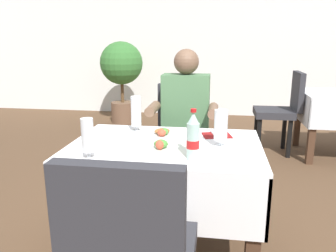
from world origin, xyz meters
The scene contains 13 objects.
back_wall centered at (0.00, 4.34, 1.40)m, with size 11.00×0.12×2.80m, color white.
main_dining_table centered at (-0.07, 0.04, 0.56)m, with size 1.09×0.77×0.74m.
chair_far_diner_seat centered at (-0.07, 0.82, 0.55)m, with size 0.44×0.50×0.97m.
seated_diner_far centered at (-0.03, 0.71, 0.71)m, with size 0.50×0.46×1.26m.
plate_near_camera centered at (-0.05, -0.10, 0.76)m, with size 0.25×0.25×0.06m.
plate_far_diner centered at (-0.13, 0.19, 0.76)m, with size 0.23×0.23×0.05m.
beer_glass_left centered at (-0.30, 0.28, 0.87)m, with size 0.07×0.07×0.23m.
beer_glass_middle centered at (-0.42, -0.26, 0.85)m, with size 0.07×0.07×0.21m.
beer_glass_right centered at (0.24, 0.04, 0.85)m, with size 0.07×0.07×0.21m.
cola_bottle_primary centered at (0.10, -0.21, 0.86)m, with size 0.06×0.06×0.26m.
napkin_cutlery_set centered at (0.22, 0.25, 0.75)m, with size 0.20×0.20×0.01m.
background_chair_left centered at (0.96, 2.25, 0.55)m, with size 0.50×0.44×0.97m.
potted_plant_corner centered at (-1.33, 3.49, 0.86)m, with size 0.68×0.68×1.30m.
Camera 1 is at (0.22, -1.79, 1.32)m, focal length 36.04 mm.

